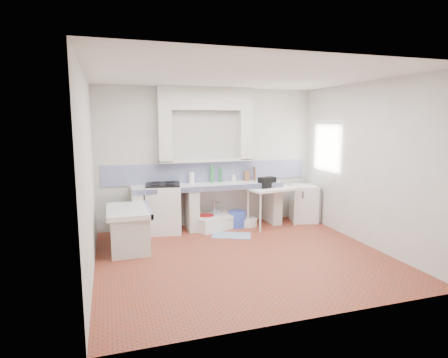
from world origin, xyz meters
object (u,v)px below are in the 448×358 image
object	(u,v)px
stove	(163,209)
fridge	(304,203)
sink	(217,222)
side_table	(272,207)

from	to	relation	value
stove	fridge	world-z (taller)	stove
sink	side_table	distance (m)	1.15
stove	sink	size ratio (longest dim) A/B	0.90
sink	side_table	xyz separation A→B (m)	(1.09, -0.23, 0.28)
fridge	sink	bearing A→B (deg)	-169.43
sink	side_table	size ratio (longest dim) A/B	1.07
side_table	fridge	size ratio (longest dim) A/B	1.22
stove	fridge	size ratio (longest dim) A/B	1.17
stove	sink	bearing A→B (deg)	6.29
stove	side_table	world-z (taller)	stove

